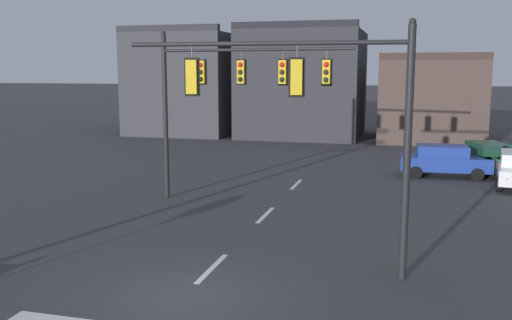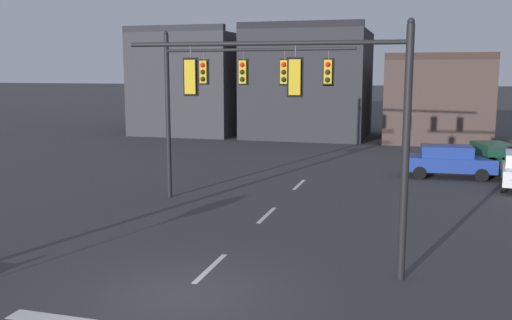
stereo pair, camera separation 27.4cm
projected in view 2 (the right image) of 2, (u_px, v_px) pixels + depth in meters
The scene contains 7 objects.
ground_plane at pixel (181, 296), 13.64m from camera, with size 400.00×400.00×0.00m, color #353538.
lane_centreline at pixel (210, 268), 15.54m from camera, with size 0.16×26.40×0.01m.
signal_mast_near_side at pixel (320, 105), 14.51m from camera, with size 7.41×0.54×6.61m.
signal_mast_far_side at pixel (227, 85), 22.60m from camera, with size 7.92×0.86×6.96m.
car_lot_nearside at pixel (492, 157), 29.74m from camera, with size 2.97×4.73×1.61m.
car_lot_middle at pixel (448, 161), 28.64m from camera, with size 4.52×2.08×1.61m.
building_row at pixel (279, 87), 48.12m from camera, with size 28.21×13.32×8.96m.
Camera 2 is at (5.30, -11.97, 5.35)m, focal length 39.85 mm.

